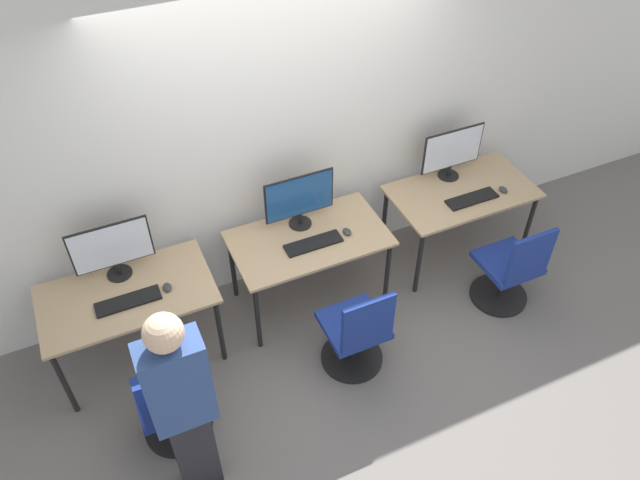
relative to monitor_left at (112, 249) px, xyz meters
name	(u,v)px	position (x,y,z in m)	size (l,w,h in m)	color
ground_plane	(327,327)	(1.42, -0.56, -0.96)	(20.00, 20.00, 0.00)	slate
wall_back	(283,130)	(1.42, 0.26, 0.44)	(12.00, 0.05, 2.80)	silver
desk_left	(128,300)	(0.00, -0.21, -0.33)	(1.22, 0.69, 0.70)	tan
monitor_left	(112,249)	(0.00, 0.00, 0.00)	(0.56, 0.18, 0.47)	black
keyboard_left	(128,301)	(0.00, -0.30, -0.25)	(0.45, 0.14, 0.02)	black
mouse_left	(167,287)	(0.28, -0.29, -0.24)	(0.06, 0.09, 0.03)	#333333
office_chair_left	(173,406)	(0.08, -1.00, -0.60)	(0.48, 0.48, 0.88)	black
person_left	(182,403)	(0.12, -1.37, -0.07)	(0.36, 0.21, 1.63)	#232328
desk_center	(309,244)	(1.42, -0.21, -0.33)	(1.22, 0.69, 0.70)	tan
monitor_center	(299,199)	(1.42, -0.04, 0.00)	(0.56, 0.18, 0.47)	black
keyboard_center	(313,243)	(1.42, -0.30, -0.25)	(0.45, 0.14, 0.02)	black
mouse_center	(347,232)	(1.71, -0.29, -0.24)	(0.06, 0.09, 0.03)	#333333
office_chair_center	(357,335)	(1.46, -0.98, -0.60)	(0.48, 0.48, 0.88)	black
desk_right	(461,197)	(2.83, -0.21, -0.33)	(1.22, 0.69, 0.70)	tan
monitor_right	(452,151)	(2.83, 0.01, 0.00)	(0.56, 0.18, 0.47)	black
keyboard_right	(472,199)	(2.83, -0.35, -0.25)	(0.45, 0.14, 0.02)	black
mouse_right	(503,190)	(3.14, -0.36, -0.24)	(0.06, 0.09, 0.03)	#333333
office_chair_right	(510,272)	(2.89, -0.92, -0.60)	(0.48, 0.48, 0.88)	black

